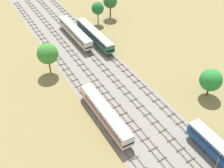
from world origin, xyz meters
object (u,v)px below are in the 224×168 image
(diesel_railcar_far_left_near, at_px, (105,113))
(signal_post_nearest, at_px, (218,161))
(passenger_coach_centre_left_midfar, at_px, (75,32))
(passenger_coach_centre_mid, at_px, (94,35))

(diesel_railcar_far_left_near, distance_m, signal_post_nearest, 25.37)
(passenger_coach_centre_left_midfar, distance_m, signal_post_nearest, 61.66)
(diesel_railcar_far_left_near, bearing_deg, passenger_coach_centre_mid, 66.86)
(diesel_railcar_far_left_near, xyz_separation_m, passenger_coach_centre_left_midfar, (9.80, 39.40, 0.02))
(passenger_coach_centre_mid, bearing_deg, passenger_coach_centre_left_midfar, 134.42)
(passenger_coach_centre_left_midfar, bearing_deg, signal_post_nearest, -87.72)
(diesel_railcar_far_left_near, height_order, passenger_coach_centre_mid, same)
(passenger_coach_centre_mid, height_order, passenger_coach_centre_left_midfar, same)
(diesel_railcar_far_left_near, bearing_deg, signal_post_nearest, -61.12)
(diesel_railcar_far_left_near, relative_size, signal_post_nearest, 4.10)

